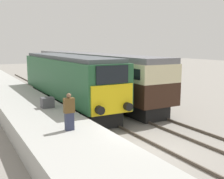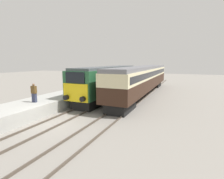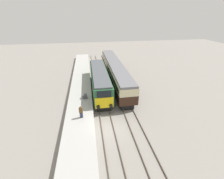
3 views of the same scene
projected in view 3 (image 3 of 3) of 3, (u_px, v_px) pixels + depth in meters
ground_plane at (108, 129)px, 17.99m from camera, size 120.00×120.00×0.00m
platform_left at (81, 95)px, 24.29m from camera, size 3.50×50.00×1.04m
rails_near_track at (103, 106)px, 22.34m from camera, size 1.51×60.00×0.14m
rails_far_track at (125, 104)px, 22.84m from camera, size 1.50×60.00×0.14m
locomotive at (100, 80)px, 25.75m from camera, size 2.70×14.10×3.88m
passenger_carriage at (115, 70)px, 29.67m from camera, size 2.75×21.76×3.87m
person_on_platform at (81, 112)px, 18.01m from camera, size 0.44×0.26×1.60m
luggage_crate at (85, 96)px, 22.41m from camera, size 0.70×0.56×0.60m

